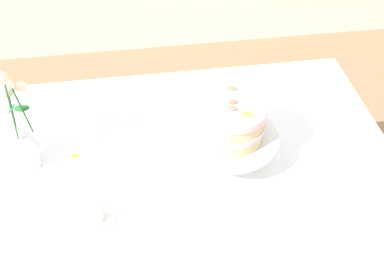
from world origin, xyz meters
name	(u,v)px	position (x,y,z in m)	size (l,w,h in m)	color
dining_table	(170,199)	(0.00, -0.03, 0.65)	(1.40, 1.00, 0.74)	white
linen_napkin	(228,160)	(0.18, 0.02, 0.74)	(0.32, 0.32, 0.00)	white
cake_stand	(229,140)	(0.18, 0.02, 0.82)	(0.29, 0.29, 0.10)	silver
layer_cake	(230,120)	(0.18, 0.02, 0.90)	(0.21, 0.21, 0.12)	beige
flower_vase	(21,131)	(-0.40, 0.09, 0.87)	(0.10, 0.10, 0.35)	silver
teacup	(91,215)	(-0.22, -0.15, 0.76)	(0.13, 0.13, 0.05)	white
loose_petal_0	(75,156)	(-0.27, 0.10, 0.74)	(0.03, 0.02, 0.00)	yellow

